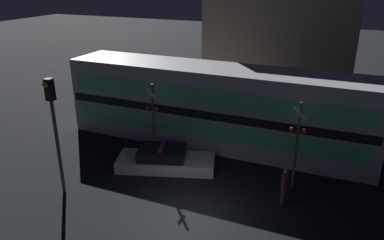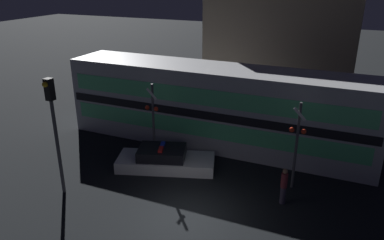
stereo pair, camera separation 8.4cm
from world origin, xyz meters
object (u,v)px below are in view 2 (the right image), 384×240
object	(u,v)px
crossing_signal_near	(297,142)
police_car	(165,160)
traffic_light_corner	(54,120)
pedestrian	(284,186)
train	(215,106)

from	to	relation	value
crossing_signal_near	police_car	bearing A→B (deg)	-174.06
traffic_light_corner	crossing_signal_near	bearing A→B (deg)	25.51
traffic_light_corner	pedestrian	bearing A→B (deg)	18.20
police_car	pedestrian	world-z (taller)	pedestrian
train	traffic_light_corner	size ratio (longest dim) A/B	3.26
crossing_signal_near	train	bearing A→B (deg)	147.26
train	traffic_light_corner	distance (m)	8.77
police_car	traffic_light_corner	xyz separation A→B (m)	(-3.10, -3.76, 3.02)
police_car	pedestrian	bearing A→B (deg)	-25.57
police_car	pedestrian	xyz separation A→B (m)	(5.95, -0.78, 0.40)
train	crossing_signal_near	distance (m)	5.78
traffic_light_corner	police_car	bearing A→B (deg)	50.47
train	traffic_light_corner	bearing A→B (deg)	-120.03
train	pedestrian	bearing A→B (deg)	-44.03
pedestrian	traffic_light_corner	size ratio (longest dim) A/B	0.31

